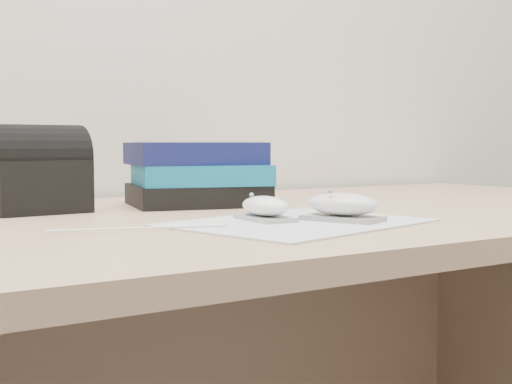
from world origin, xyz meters
TOP-DOWN VIEW (x-y plane):
  - desk at (0.00, 1.64)m, footprint 1.60×0.80m
  - mousepad at (-0.08, 1.42)m, footprint 0.37×0.32m
  - mouse_rear at (-0.11, 1.46)m, footprint 0.05×0.09m
  - mouse_front at (-0.02, 1.40)m, footprint 0.09×0.12m
  - usb_cable at (-0.29, 1.45)m, footprint 0.21×0.07m
  - book_stack at (-0.06, 1.74)m, footprint 0.26×0.23m
  - pouch at (-0.33, 1.75)m, footprint 0.15×0.11m

SIDE VIEW (x-z plane):
  - desk at x=0.00m, z-range 0.13..0.86m
  - mousepad at x=-0.08m, z-range 0.73..0.73m
  - usb_cable at x=-0.29m, z-range 0.73..0.74m
  - mouse_rear at x=-0.11m, z-range 0.73..0.77m
  - mouse_front at x=-0.02m, z-range 0.73..0.77m
  - book_stack at x=-0.06m, z-range 0.73..0.84m
  - pouch at x=-0.33m, z-range 0.73..0.86m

